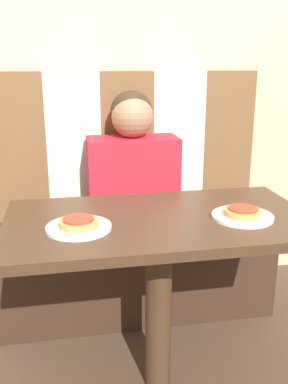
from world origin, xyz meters
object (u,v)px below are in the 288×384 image
at_px(plate_left, 79,227).
at_px(pizza_right, 243,212).
at_px(person, 133,164).
at_px(plate_right, 242,216).
at_px(pizza_left, 78,222).

relative_size(plate_left, pizza_right, 1.65).
bearing_deg(plate_left, person, 66.63).
xyz_separation_m(person, plate_right, (0.29, -0.66, -0.05)).
relative_size(person, plate_right, 3.05).
xyz_separation_m(pizza_left, pizza_right, (0.57, 0.00, 0.00)).
relative_size(person, pizza_left, 5.03).
xyz_separation_m(plate_right, pizza_left, (-0.57, 0.00, 0.02)).
xyz_separation_m(plate_right, pizza_right, (0.00, 0.00, 0.02)).
distance_m(person, plate_right, 0.72).
distance_m(plate_right, pizza_left, 0.57).
bearing_deg(pizza_right, plate_left, 180.00).
height_order(person, pizza_right, person).
xyz_separation_m(plate_left, pizza_left, (0.00, 0.00, 0.02)).
bearing_deg(person, plate_left, -113.37).
bearing_deg(pizza_right, person, 113.37).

